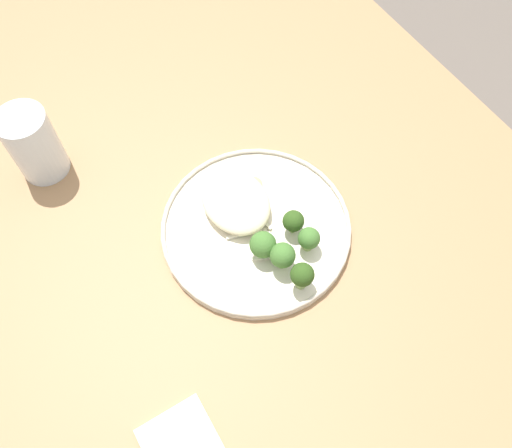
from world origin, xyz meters
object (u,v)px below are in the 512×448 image
Objects in this scene: broccoli_floret_small_sprig at (309,239)px; broccoli_floret_center_pile at (293,221)px; broccoli_floret_left_leaning at (263,245)px; seared_scallop_tiny_bay at (254,187)px; seared_scallop_rear_pale at (236,203)px; dinner_plate at (256,228)px; broccoli_floret_right_tilted at (283,256)px; seared_scallop_front_small at (211,188)px; water_glass at (36,148)px; seared_scallop_tilted_round at (217,206)px; seared_scallop_center_golden at (226,192)px; broccoli_floret_tall_stalk at (302,275)px.

broccoli_floret_small_sprig is 0.04m from broccoli_floret_center_pile.
seared_scallop_tiny_bay is at bearing -24.62° from broccoli_floret_left_leaning.
seared_scallop_rear_pale is at bearing 33.12° from broccoli_floret_center_pile.
broccoli_floret_right_tilted reaches higher than dinner_plate.
broccoli_floret_left_leaning reaches higher than seared_scallop_tiny_bay.
broccoli_floret_left_leaning reaches higher than seared_scallop_front_small.
dinner_plate is 6.53× the size of broccoli_floret_center_pile.
water_glass reaches higher than broccoli_floret_center_pile.
dinner_plate is 0.05m from seared_scallop_rear_pale.
seared_scallop_front_small is 1.15× the size of seared_scallop_tilted_round.
seared_scallop_center_golden is 0.55× the size of broccoli_floret_center_pile.
seared_scallop_front_small is at bearing -11.68° from seared_scallop_tilted_round.
seared_scallop_center_golden is at bearing 22.32° from broccoli_floret_small_sprig.
seared_scallop_rear_pale is 1.37× the size of seared_scallop_tilted_round.
broccoli_floret_small_sprig is 1.02× the size of broccoli_floret_center_pile.
seared_scallop_rear_pale is at bearing 25.41° from broccoli_floret_small_sprig.
broccoli_floret_small_sprig is (-0.12, -0.05, 0.02)m from seared_scallop_rear_pale.
broccoli_floret_right_tilted is at bearing 8.79° from broccoli_floret_tall_stalk.
seared_scallop_center_golden is 0.54× the size of broccoli_floret_small_sprig.
water_glass is at bearing 46.47° from seared_scallop_center_golden.
seared_scallop_rear_pale is 0.03m from seared_scallop_tilted_round.
seared_scallop_center_golden is (0.01, 0.04, 0.00)m from seared_scallop_tiny_bay.
seared_scallop_tilted_round is 0.15m from broccoli_floret_small_sprig.
water_glass is at bearing 33.56° from broccoli_floret_left_leaning.
seared_scallop_tiny_bay is 0.66× the size of broccoli_floret_small_sprig.
broccoli_floret_tall_stalk reaches higher than broccoli_floret_right_tilted.
broccoli_floret_center_pile is at bearing -152.45° from seared_scallop_center_golden.
broccoli_floret_small_sprig is at bearing -175.12° from broccoli_floret_center_pile.
seared_scallop_tilted_round is at bearing 121.38° from seared_scallop_center_golden.
water_glass reaches higher than broccoli_floret_left_leaning.
seared_scallop_tilted_round is 0.56× the size of broccoli_floret_small_sprig.
seared_scallop_tilted_round is at bearing 14.00° from broccoli_floret_right_tilted.
broccoli_floret_right_tilted is at bearing 95.23° from broccoli_floret_small_sprig.
dinner_plate is 8.37× the size of seared_scallop_rear_pale.
broccoli_floret_small_sprig reaches higher than broccoli_floret_center_pile.
seared_scallop_rear_pale is 0.04m from seared_scallop_tiny_bay.
broccoli_floret_left_leaning is at bearing 99.94° from broccoli_floret_center_pile.
broccoli_floret_tall_stalk reaches higher than seared_scallop_center_golden.
seared_scallop_tiny_bay is 0.09m from broccoli_floret_center_pile.
seared_scallop_rear_pale is at bearing -5.02° from broccoli_floret_left_leaning.
seared_scallop_rear_pale is 0.05m from seared_scallop_front_small.
seared_scallop_tilted_round is at bearing 168.32° from seared_scallop_front_small.
dinner_plate is 9.61× the size of seared_scallop_tiny_bay.
broccoli_floret_left_leaning is 0.07m from broccoli_floret_tall_stalk.
seared_scallop_front_small is 0.64× the size of broccoli_floret_small_sprig.
seared_scallop_front_small is 0.24× the size of water_glass.
water_glass is (0.19, 0.20, 0.03)m from seared_scallop_front_small.
seared_scallop_front_small is 0.14m from broccoli_floret_center_pile.
seared_scallop_center_golden is at bearing -2.21° from broccoli_floret_left_leaning.
seared_scallop_center_golden is at bearing 4.80° from broccoli_floret_tall_stalk.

